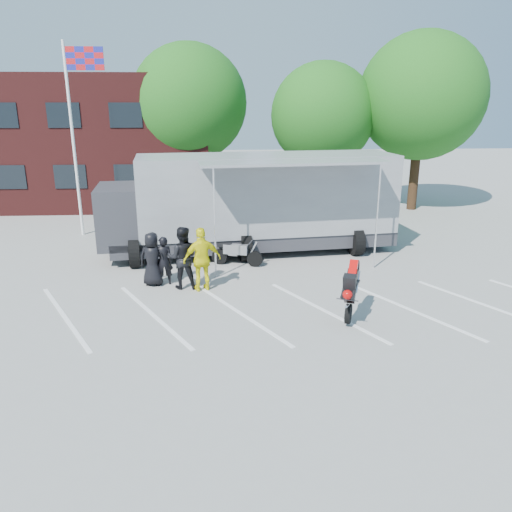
{
  "coord_description": "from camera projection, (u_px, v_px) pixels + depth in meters",
  "views": [
    {
      "loc": [
        -0.1,
        -11.85,
        5.65
      ],
      "look_at": [
        0.73,
        2.13,
        1.3
      ],
      "focal_mm": 35.0,
      "sensor_mm": 36.0,
      "label": 1
    }
  ],
  "objects": [
    {
      "name": "tree_mid",
      "position": [
        323.0,
        115.0,
        26.09
      ],
      "size": [
        5.44,
        5.44,
        7.68
      ],
      "color": "#382314",
      "rests_on": "ground"
    },
    {
      "name": "tree_right",
      "position": [
        421.0,
        97.0,
        25.62
      ],
      "size": [
        6.46,
        6.46,
        9.12
      ],
      "color": "#382314",
      "rests_on": "ground"
    },
    {
      "name": "ground",
      "position": [
        233.0,
        328.0,
        12.98
      ],
      "size": [
        100.0,
        100.0,
        0.0
      ],
      "primitive_type": "plane",
      "color": "gray",
      "rests_on": "ground"
    },
    {
      "name": "office_building",
      "position": [
        53.0,
        141.0,
        28.53
      ],
      "size": [
        18.0,
        8.0,
        7.0
      ],
      "primitive_type": "cube",
      "color": "#4C1918",
      "rests_on": "ground"
    },
    {
      "name": "tree_left",
      "position": [
        189.0,
        103.0,
        26.46
      ],
      "size": [
        6.12,
        6.12,
        8.64
      ],
      "color": "#382314",
      "rests_on": "ground"
    },
    {
      "name": "spectator_leather_a",
      "position": [
        152.0,
        259.0,
        15.8
      ],
      "size": [
        0.93,
        0.68,
        1.74
      ],
      "primitive_type": "imported",
      "rotation": [
        0.0,
        0.0,
        2.98
      ],
      "color": "black",
      "rests_on": "ground"
    },
    {
      "name": "transporter_truck",
      "position": [
        254.0,
        252.0,
        19.61
      ],
      "size": [
        12.39,
        7.07,
        3.75
      ],
      "primitive_type": null,
      "rotation": [
        0.0,
        0.0,
        0.12
      ],
      "color": "gray",
      "rests_on": "ground"
    },
    {
      "name": "flagpole",
      "position": [
        77.0,
        116.0,
        20.65
      ],
      "size": [
        1.61,
        0.12,
        8.0
      ],
      "color": "white",
      "rests_on": "ground"
    },
    {
      "name": "spectator_leather_c",
      "position": [
        182.0,
        258.0,
        15.54
      ],
      "size": [
        0.98,
        0.77,
        1.98
      ],
      "primitive_type": "imported",
      "rotation": [
        0.0,
        0.0,
        3.12
      ],
      "color": "black",
      "rests_on": "ground"
    },
    {
      "name": "parking_bay_lines",
      "position": [
        232.0,
        313.0,
        13.93
      ],
      "size": [
        18.09,
        13.33,
        0.01
      ],
      "primitive_type": "cube",
      "rotation": [
        0.0,
        0.0,
        0.52
      ],
      "color": "white",
      "rests_on": "ground"
    },
    {
      "name": "stunt_bike_rider",
      "position": [
        351.0,
        317.0,
        13.68
      ],
      "size": [
        1.23,
        1.67,
        1.78
      ],
      "primitive_type": null,
      "rotation": [
        0.0,
        0.0,
        -0.39
      ],
      "color": "black",
      "rests_on": "ground"
    },
    {
      "name": "spectator_leather_b",
      "position": [
        164.0,
        261.0,
        15.88
      ],
      "size": [
        0.65,
        0.5,
        1.59
      ],
      "primitive_type": "imported",
      "rotation": [
        0.0,
        0.0,
        3.36
      ],
      "color": "black",
      "rests_on": "ground"
    },
    {
      "name": "parked_motorcycle",
      "position": [
        237.0,
        265.0,
        17.97
      ],
      "size": [
        2.02,
        1.14,
        1.0
      ],
      "primitive_type": null,
      "rotation": [
        0.0,
        0.0,
        1.29
      ],
      "color": "#B4B4B9",
      "rests_on": "ground"
    },
    {
      "name": "spectator_hivis",
      "position": [
        202.0,
        259.0,
        15.33
      ],
      "size": [
        1.27,
        0.8,
        2.01
      ],
      "primitive_type": "imported",
      "rotation": [
        0.0,
        0.0,
        3.43
      ],
      "color": "yellow",
      "rests_on": "ground"
    }
  ]
}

